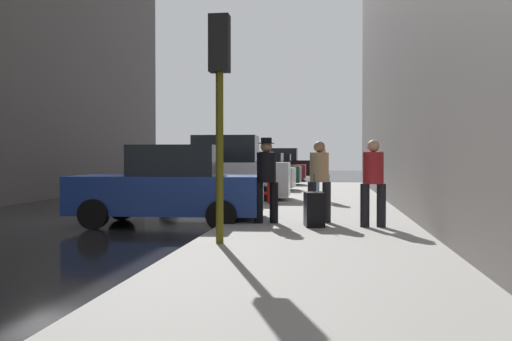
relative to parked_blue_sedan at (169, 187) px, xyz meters
The scene contains 15 objects.
ground_plane 2.78m from the parked_blue_sedan, behind, with size 120.00×120.00×0.00m, color black.
sidewalk 3.44m from the parked_blue_sedan, ahead, with size 4.00×40.00×0.15m, color gray.
parked_blue_sedan is the anchor object (origin of this frame).
parked_white_van 6.17m from the parked_blue_sedan, 90.00° to the left, with size 4.66×2.19×2.25m.
parked_silver_sedan 11.89m from the parked_blue_sedan, 90.00° to the left, with size 4.25×2.16×1.79m.
parked_dark_green_sedan 17.10m from the parked_blue_sedan, 90.00° to the left, with size 4.21×2.09×1.79m.
parked_red_hatchback 23.27m from the parked_blue_sedan, 90.00° to the left, with size 4.24×2.13×1.79m.
parked_black_suv 29.04m from the parked_blue_sedan, 90.00° to the left, with size 4.60×2.06×2.25m.
fire_hydrant 4.95m from the parked_blue_sedan, 68.55° to the left, with size 0.42×0.22×0.70m.
traffic_light 4.46m from the parked_blue_sedan, 62.65° to the right, with size 0.32×0.32×3.60m.
pedestrian_in_tan_coat 3.38m from the parked_blue_sedan, ahead, with size 0.53×0.48×1.71m.
pedestrian_in_red_jacket 4.56m from the parked_blue_sedan, 13.82° to the right, with size 0.52×0.44×1.71m.
pedestrian_in_jeans 6.38m from the parked_blue_sedan, 58.65° to the left, with size 0.52×0.45×1.71m.
pedestrian_with_fedora 2.37m from the parked_blue_sedan, 15.93° to the right, with size 0.53×0.48×1.78m.
rolling_suitcase 3.48m from the parked_blue_sedan, 19.32° to the right, with size 0.45×0.61×1.04m.
Camera 1 is at (6.24, -12.57, 1.49)m, focal length 40.00 mm.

